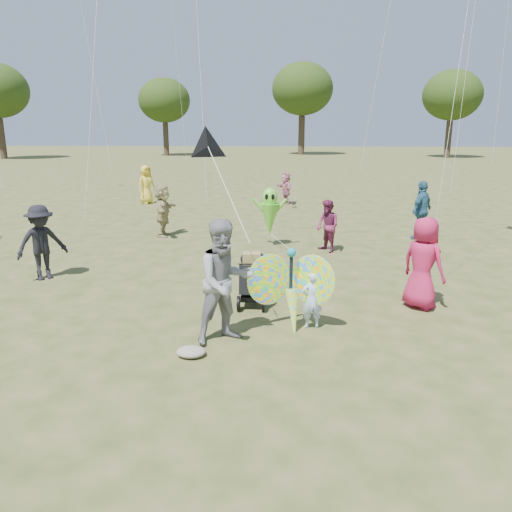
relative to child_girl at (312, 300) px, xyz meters
The scene contains 16 objects.
ground 1.22m from the child_girl, 138.48° to the right, with size 160.00×160.00×0.00m, color #51592B.
child_girl is the anchor object (origin of this frame).
adult_man 1.66m from the child_girl, 156.33° to the right, with size 1.00×0.78×2.05m, color gray.
grey_bag 2.34m from the child_girl, 146.78° to the right, with size 0.46×0.38×0.15m, color gray.
crowd_a 2.51m from the child_girl, 28.18° to the left, with size 0.88×0.58×1.81m, color #BB1D4B.
crowd_b 6.61m from the child_girl, 157.40° to the left, with size 1.13×0.65×1.74m, color black.
crowd_c 8.29m from the child_girl, 63.19° to the left, with size 1.08×0.45×1.84m, color #2E607F.
crowd_d 8.58m from the child_girl, 121.17° to the left, with size 1.55×0.49×1.67m, color tan.
crowd_e 5.61m from the child_girl, 82.95° to the left, with size 0.72×0.56×1.48m, color #722648.
crowd_g 15.74m from the child_girl, 115.94° to the left, with size 0.85×0.55×1.74m, color yellow.
crowd_j 14.48m from the child_girl, 92.07° to the left, with size 1.33×0.42×1.44m, color #C26F89.
jogging_stroller 1.61m from the child_girl, 134.81° to the left, with size 0.53×1.06×1.09m.
butterfly_kite 0.42m from the child_girl, behind, with size 1.74×0.75×1.66m.
delta_kite_rig 3.62m from the child_girl, 142.06° to the left, with size 1.43×2.45×1.85m.
alien_kite 6.21m from the child_girl, 98.92° to the left, with size 1.12×0.69×1.74m.
tree_line 44.80m from the child_girl, 86.33° to the left, with size 91.78×33.60×10.79m.
Camera 1 is at (0.37, -7.57, 3.49)m, focal length 35.00 mm.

